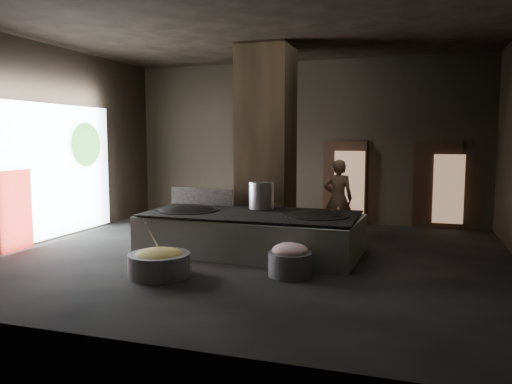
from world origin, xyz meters
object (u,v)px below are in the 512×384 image
(wok_right, at_px, (316,219))
(wok_left, at_px, (186,214))
(meat_basin, at_px, (290,264))
(stock_pot, at_px, (261,195))
(hearth_platform, at_px, (251,234))
(cook, at_px, (338,199))
(veg_basin, at_px, (159,265))

(wok_right, bearing_deg, wok_left, -177.95)
(meat_basin, bearing_deg, stock_pot, 119.50)
(wok_right, height_order, meat_basin, wok_right)
(wok_right, xyz_separation_m, stock_pot, (-1.30, 0.50, 0.38))
(hearth_platform, bearing_deg, wok_right, 4.89)
(wok_right, bearing_deg, cook, 86.53)
(cook, bearing_deg, wok_right, 80.22)
(veg_basin, bearing_deg, cook, 60.74)
(wok_left, bearing_deg, cook, 36.36)
(veg_basin, bearing_deg, wok_left, 103.58)
(hearth_platform, relative_size, veg_basin, 4.17)
(hearth_platform, relative_size, stock_pot, 7.67)
(stock_pot, bearing_deg, wok_left, -158.20)
(hearth_platform, bearing_deg, veg_basin, -110.26)
(wok_left, relative_size, cook, 0.75)
(wok_left, relative_size, veg_basin, 1.32)
(wok_left, distance_m, stock_pot, 1.66)
(veg_basin, relative_size, meat_basin, 1.41)
(wok_left, distance_m, meat_basin, 3.07)
(wok_left, bearing_deg, veg_basin, -76.42)
(cook, bearing_deg, hearth_platform, 48.65)
(veg_basin, bearing_deg, stock_pot, 70.30)
(cook, relative_size, meat_basin, 2.48)
(wok_left, height_order, meat_basin, wok_left)
(wok_left, distance_m, wok_right, 2.80)
(wok_left, xyz_separation_m, cook, (2.92, 2.15, 0.18))
(wok_right, height_order, cook, cook)
(wok_right, distance_m, cook, 2.07)
(hearth_platform, height_order, meat_basin, hearth_platform)
(meat_basin, bearing_deg, wok_right, 84.66)
(hearth_platform, relative_size, meat_basin, 5.90)
(veg_basin, bearing_deg, wok_right, 44.50)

